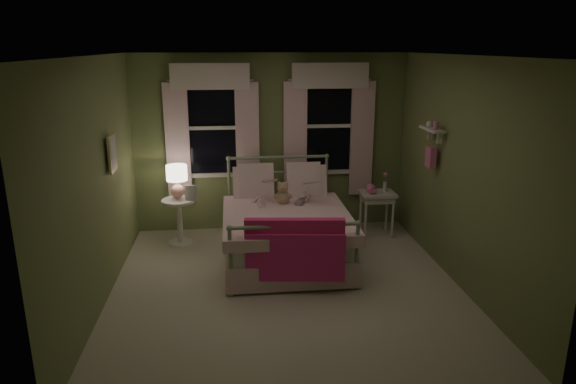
{
  "coord_description": "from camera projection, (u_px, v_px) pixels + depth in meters",
  "views": [
    {
      "loc": [
        -0.59,
        -5.36,
        2.71
      ],
      "look_at": [
        0.08,
        0.52,
        1.0
      ],
      "focal_mm": 32.0,
      "sensor_mm": 36.0,
      "label": 1
    }
  ],
  "objects": [
    {
      "name": "room_shell",
      "position": [
        286.0,
        179.0,
        5.58
      ],
      "size": [
        4.2,
        4.2,
        4.2
      ],
      "color": "beige",
      "rests_on": "ground"
    },
    {
      "name": "window_right",
      "position": [
        329.0,
        121.0,
        7.52
      ],
      "size": [
        1.34,
        0.13,
        1.96
      ],
      "color": "black",
      "rests_on": "room_shell"
    },
    {
      "name": "book_right",
      "position": [
        305.0,
        186.0,
        6.72
      ],
      "size": [
        0.22,
        0.15,
        0.26
      ],
      "primitive_type": "imported",
      "rotation": [
        1.22,
        0.0,
        0.21
      ],
      "color": "beige",
      "rests_on": "child_right"
    },
    {
      "name": "child_right",
      "position": [
        302.0,
        183.0,
        6.96
      ],
      "size": [
        0.38,
        0.34,
        0.65
      ],
      "primitive_type": "imported",
      "rotation": [
        0.0,
        0.0,
        2.79
      ],
      "color": "#F7D1DD",
      "rests_on": "bed"
    },
    {
      "name": "pink_throw",
      "position": [
        295.0,
        243.0,
        5.63
      ],
      "size": [
        1.1,
        0.27,
        0.71
      ],
      "color": "#E32C73",
      "rests_on": "bed"
    },
    {
      "name": "teddy_bear",
      "position": [
        283.0,
        194.0,
        6.81
      ],
      "size": [
        0.24,
        0.2,
        0.32
      ],
      "color": "tan",
      "rests_on": "bed"
    },
    {
      "name": "window_left",
      "position": [
        212.0,
        123.0,
        7.33
      ],
      "size": [
        1.34,
        0.13,
        1.96
      ],
      "color": "black",
      "rests_on": "room_shell"
    },
    {
      "name": "nightstand_right",
      "position": [
        377.0,
        199.0,
        7.44
      ],
      "size": [
        0.5,
        0.4,
        0.64
      ],
      "color": "white",
      "rests_on": "ground"
    },
    {
      "name": "framed_picture",
      "position": [
        112.0,
        154.0,
        5.88
      ],
      "size": [
        0.03,
        0.32,
        0.42
      ],
      "color": "beige",
      "rests_on": "room_shell"
    },
    {
      "name": "child_left",
      "position": [
        261.0,
        182.0,
        6.89
      ],
      "size": [
        0.28,
        0.19,
        0.72
      ],
      "primitive_type": "imported",
      "rotation": [
        0.0,
        0.0,
        3.06
      ],
      "color": "#F7D1DD",
      "rests_on": "bed"
    },
    {
      "name": "wall_shelf",
      "position": [
        432.0,
        143.0,
        6.39
      ],
      "size": [
        0.15,
        0.5,
        0.6
      ],
      "color": "white",
      "rests_on": "room_shell"
    },
    {
      "name": "book_nightstand",
      "position": [
        185.0,
        200.0,
        7.0
      ],
      "size": [
        0.2,
        0.25,
        0.02
      ],
      "primitive_type": "imported",
      "rotation": [
        0.0,
        0.0,
        -0.18
      ],
      "color": "beige",
      "rests_on": "nightstand_left"
    },
    {
      "name": "pink_toy",
      "position": [
        371.0,
        189.0,
        7.38
      ],
      "size": [
        0.14,
        0.2,
        0.14
      ],
      "color": "pink",
      "rests_on": "nightstand_right"
    },
    {
      "name": "bud_vase",
      "position": [
        385.0,
        182.0,
        7.43
      ],
      "size": [
        0.06,
        0.06,
        0.28
      ],
      "color": "white",
      "rests_on": "nightstand_right"
    },
    {
      "name": "book_left",
      "position": [
        262.0,
        184.0,
        6.64
      ],
      "size": [
        0.2,
        0.12,
        0.26
      ],
      "primitive_type": "imported",
      "rotation": [
        1.22,
        0.0,
        0.01
      ],
      "color": "beige",
      "rests_on": "child_left"
    },
    {
      "name": "nightstand_left",
      "position": [
        179.0,
        215.0,
        7.14
      ],
      "size": [
        0.46,
        0.46,
        0.65
      ],
      "color": "white",
      "rests_on": "ground"
    },
    {
      "name": "table_lamp",
      "position": [
        177.0,
        178.0,
        6.99
      ],
      "size": [
        0.28,
        0.28,
        0.46
      ],
      "color": "#DC9382",
      "rests_on": "nightstand_left"
    },
    {
      "name": "bed",
      "position": [
        285.0,
        230.0,
        6.67
      ],
      "size": [
        1.58,
        2.04,
        1.18
      ],
      "color": "white",
      "rests_on": "ground"
    }
  ]
}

